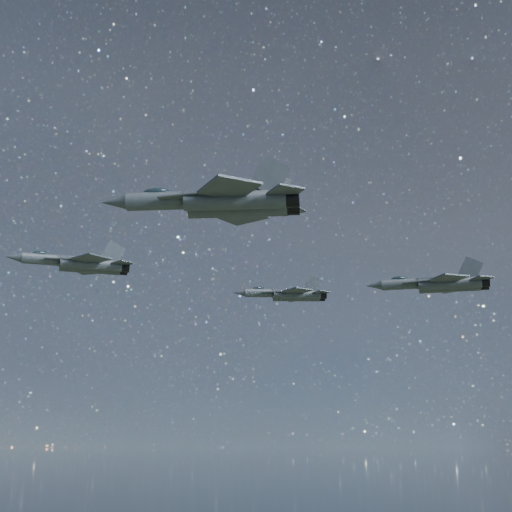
{
  "coord_description": "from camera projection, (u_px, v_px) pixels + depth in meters",
  "views": [
    {
      "loc": [
        -3.36,
        -84.57,
        131.64
      ],
      "look_at": [
        -0.14,
        1.81,
        154.91
      ],
      "focal_mm": 50.0,
      "sensor_mm": 36.0,
      "label": 1
    }
  ],
  "objects": [
    {
      "name": "jet_lead",
      "position": [
        81.0,
        263.0,
        89.1
      ],
      "size": [
        15.81,
        10.72,
        3.98
      ],
      "rotation": [
        0.0,
        0.0,
        0.27
      ],
      "color": "#373F44"
    },
    {
      "name": "jet_left",
      "position": [
        289.0,
        294.0,
        110.1
      ],
      "size": [
        14.95,
        10.69,
        3.83
      ],
      "rotation": [
        0.0,
        0.0,
        0.0
      ],
      "color": "#373F44"
    },
    {
      "name": "jet_right",
      "position": [
        220.0,
        202.0,
        64.69
      ],
      "size": [
        19.24,
        13.43,
        4.84
      ],
      "rotation": [
        0.0,
        0.0,
        -0.12
      ],
      "color": "#373F44"
    },
    {
      "name": "jet_slot",
      "position": [
        439.0,
        284.0,
        92.64
      ],
      "size": [
        16.51,
        11.16,
        4.16
      ],
      "rotation": [
        0.0,
        0.0,
        -0.28
      ],
      "color": "#373F44"
    }
  ]
}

